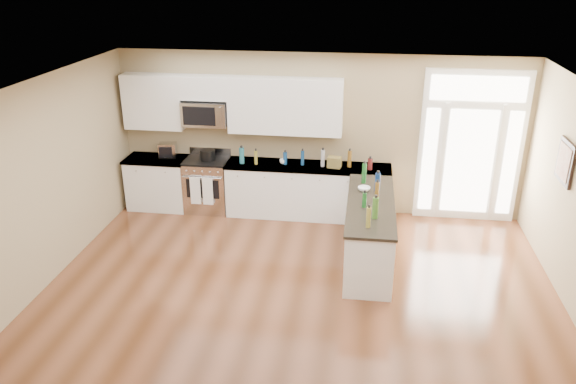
# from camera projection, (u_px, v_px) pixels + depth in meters

# --- Properties ---
(ground) EXTENTS (8.00, 8.00, 0.00)m
(ground) POSITION_uv_depth(u_px,v_px,m) (286.00, 346.00, 6.60)
(ground) COLOR #512C16
(room_shell) EXTENTS (8.00, 8.00, 8.00)m
(room_shell) POSITION_uv_depth(u_px,v_px,m) (286.00, 215.00, 5.95)
(room_shell) COLOR tan
(room_shell) RESTS_ON ground
(back_cabinet_left) EXTENTS (1.10, 0.66, 0.94)m
(back_cabinet_left) POSITION_uv_depth(u_px,v_px,m) (159.00, 184.00, 10.18)
(back_cabinet_left) COLOR white
(back_cabinet_left) RESTS_ON ground
(back_cabinet_right) EXTENTS (2.85, 0.66, 0.94)m
(back_cabinet_right) POSITION_uv_depth(u_px,v_px,m) (308.00, 192.00, 9.83)
(back_cabinet_right) COLOR white
(back_cabinet_right) RESTS_ON ground
(peninsula_cabinet) EXTENTS (0.69, 2.32, 0.94)m
(peninsula_cabinet) POSITION_uv_depth(u_px,v_px,m) (369.00, 233.00, 8.37)
(peninsula_cabinet) COLOR white
(peninsula_cabinet) RESTS_ON ground
(upper_cabinet_left) EXTENTS (1.04, 0.33, 0.95)m
(upper_cabinet_left) POSITION_uv_depth(u_px,v_px,m) (154.00, 102.00, 9.74)
(upper_cabinet_left) COLOR white
(upper_cabinet_left) RESTS_ON room_shell
(upper_cabinet_right) EXTENTS (1.94, 0.33, 0.95)m
(upper_cabinet_right) POSITION_uv_depth(u_px,v_px,m) (285.00, 106.00, 9.44)
(upper_cabinet_right) COLOR white
(upper_cabinet_right) RESTS_ON room_shell
(upper_cabinet_short) EXTENTS (0.82, 0.33, 0.40)m
(upper_cabinet_short) POSITION_uv_depth(u_px,v_px,m) (205.00, 87.00, 9.52)
(upper_cabinet_short) COLOR white
(upper_cabinet_short) RESTS_ON room_shell
(microwave) EXTENTS (0.78, 0.41, 0.42)m
(microwave) POSITION_uv_depth(u_px,v_px,m) (206.00, 113.00, 9.65)
(microwave) COLOR silver
(microwave) RESTS_ON room_shell
(entry_door) EXTENTS (1.70, 0.10, 2.60)m
(entry_door) POSITION_uv_depth(u_px,v_px,m) (470.00, 147.00, 9.39)
(entry_door) COLOR white
(entry_door) RESTS_ON ground
(wall_art_near) EXTENTS (0.05, 0.58, 0.58)m
(wall_art_near) POSITION_uv_depth(u_px,v_px,m) (565.00, 162.00, 7.52)
(wall_art_near) COLOR black
(wall_art_near) RESTS_ON room_shell
(kitchen_range) EXTENTS (0.76, 0.68, 1.08)m
(kitchen_range) POSITION_uv_depth(u_px,v_px,m) (208.00, 185.00, 10.04)
(kitchen_range) COLOR silver
(kitchen_range) RESTS_ON ground
(stockpot) EXTENTS (0.32, 0.32, 0.20)m
(stockpot) POSITION_uv_depth(u_px,v_px,m) (208.00, 154.00, 9.82)
(stockpot) COLOR black
(stockpot) RESTS_ON kitchen_range
(toaster_oven) EXTENTS (0.33, 0.28, 0.26)m
(toaster_oven) POSITION_uv_depth(u_px,v_px,m) (168.00, 150.00, 9.99)
(toaster_oven) COLOR silver
(toaster_oven) RESTS_ON back_cabinet_left
(cardboard_box) EXTENTS (0.25, 0.20, 0.18)m
(cardboard_box) POSITION_uv_depth(u_px,v_px,m) (334.00, 162.00, 9.50)
(cardboard_box) COLOR brown
(cardboard_box) RESTS_ON back_cabinet_right
(bowl_left) EXTENTS (0.22, 0.22, 0.04)m
(bowl_left) POSITION_uv_depth(u_px,v_px,m) (166.00, 157.00, 9.99)
(bowl_left) COLOR white
(bowl_left) RESTS_ON back_cabinet_left
(bowl_peninsula) EXTENTS (0.21, 0.21, 0.06)m
(bowl_peninsula) POSITION_uv_depth(u_px,v_px,m) (364.00, 189.00, 8.56)
(bowl_peninsula) COLOR white
(bowl_peninsula) RESTS_ON peninsula_cabinet
(cup_counter) EXTENTS (0.15, 0.15, 0.09)m
(cup_counter) POSITION_uv_depth(u_px,v_px,m) (283.00, 161.00, 9.68)
(cup_counter) COLOR white
(cup_counter) RESTS_ON back_cabinet_right
(counter_bottles) EXTENTS (2.40, 2.37, 0.32)m
(counter_bottles) POSITION_uv_depth(u_px,v_px,m) (334.00, 175.00, 8.84)
(counter_bottles) COLOR #19591E
(counter_bottles) RESTS_ON back_cabinet_right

